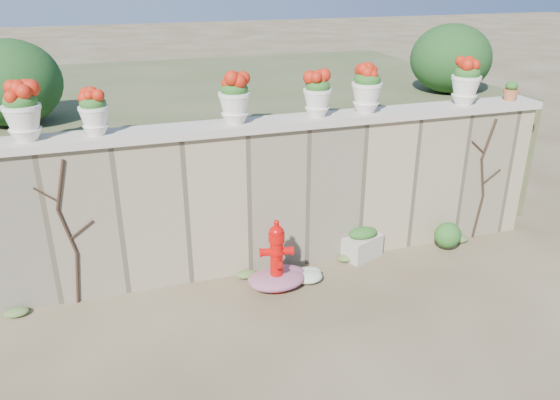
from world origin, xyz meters
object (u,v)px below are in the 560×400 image
object	(u,v)px
planter_box	(362,243)
fire_hydrant	(277,255)
urn_pot_0	(22,112)
terracotta_pot	(511,92)

from	to	relation	value
planter_box	fire_hydrant	bearing A→B (deg)	173.40
fire_hydrant	urn_pot_0	bearing A→B (deg)	176.37
fire_hydrant	urn_pot_0	xyz separation A→B (m)	(-2.77, 0.69, 1.93)
urn_pot_0	planter_box	bearing A→B (deg)	-3.39
fire_hydrant	planter_box	world-z (taller)	fire_hydrant
planter_box	urn_pot_0	distance (m)	4.77
fire_hydrant	urn_pot_0	size ratio (longest dim) A/B	1.50
fire_hydrant	planter_box	distance (m)	1.54
fire_hydrant	planter_box	bearing A→B (deg)	27.19
fire_hydrant	terracotta_pot	world-z (taller)	terracotta_pot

